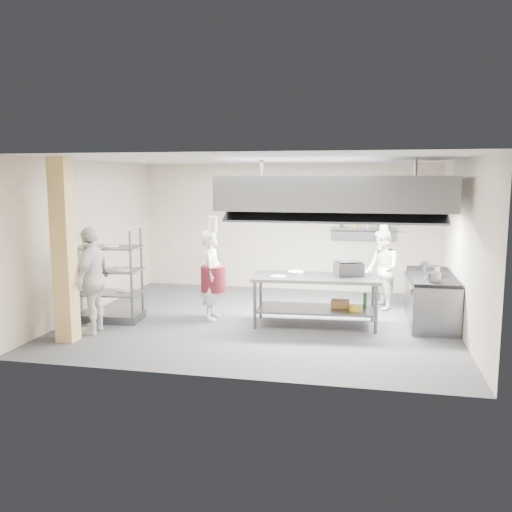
% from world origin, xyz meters
% --- Properties ---
extents(floor, '(7.00, 7.00, 0.00)m').
position_xyz_m(floor, '(0.00, 0.00, 0.00)').
color(floor, '#2E2E30').
rests_on(floor, ground).
extents(ceiling, '(7.00, 7.00, 0.00)m').
position_xyz_m(ceiling, '(0.00, 0.00, 3.00)').
color(ceiling, silver).
rests_on(ceiling, wall_back).
extents(wall_back, '(7.00, 0.00, 7.00)m').
position_xyz_m(wall_back, '(0.00, 3.00, 1.50)').
color(wall_back, '#AF9F8B').
rests_on(wall_back, ground).
extents(wall_left, '(0.00, 6.00, 6.00)m').
position_xyz_m(wall_left, '(-3.50, 0.00, 1.50)').
color(wall_left, '#AF9F8B').
rests_on(wall_left, ground).
extents(wall_right, '(0.00, 6.00, 6.00)m').
position_xyz_m(wall_right, '(3.50, 0.00, 1.50)').
color(wall_right, '#AF9F8B').
rests_on(wall_right, ground).
extents(column, '(0.30, 0.30, 3.00)m').
position_xyz_m(column, '(-2.90, -1.90, 1.50)').
color(column, '#E2BE74').
rests_on(column, floor).
extents(exhaust_hood, '(4.00, 2.50, 0.60)m').
position_xyz_m(exhaust_hood, '(1.30, 0.40, 2.40)').
color(exhaust_hood, slate).
rests_on(exhaust_hood, ceiling).
extents(hood_strip_a, '(1.60, 0.12, 0.04)m').
position_xyz_m(hood_strip_a, '(0.40, 0.40, 2.08)').
color(hood_strip_a, white).
rests_on(hood_strip_a, exhaust_hood).
extents(hood_strip_b, '(1.60, 0.12, 0.04)m').
position_xyz_m(hood_strip_b, '(2.20, 0.40, 2.08)').
color(hood_strip_b, white).
rests_on(hood_strip_b, exhaust_hood).
extents(wall_shelf, '(1.50, 0.28, 0.04)m').
position_xyz_m(wall_shelf, '(1.80, 2.84, 1.50)').
color(wall_shelf, slate).
rests_on(wall_shelf, wall_back).
extents(island, '(2.32, 1.09, 0.91)m').
position_xyz_m(island, '(1.00, -0.12, 0.46)').
color(island, gray).
rests_on(island, floor).
extents(island_worktop, '(2.32, 1.09, 0.06)m').
position_xyz_m(island_worktop, '(1.00, -0.12, 0.88)').
color(island_worktop, slate).
rests_on(island_worktop, island).
extents(island_undershelf, '(2.14, 0.99, 0.04)m').
position_xyz_m(island_undershelf, '(1.00, -0.12, 0.30)').
color(island_undershelf, slate).
rests_on(island_undershelf, island).
extents(pass_rack, '(1.20, 0.76, 1.73)m').
position_xyz_m(pass_rack, '(-2.80, -0.58, 0.86)').
color(pass_rack, slate).
rests_on(pass_rack, floor).
extents(cooking_range, '(0.80, 2.00, 0.84)m').
position_xyz_m(cooking_range, '(3.08, 0.50, 0.42)').
color(cooking_range, gray).
rests_on(cooking_range, floor).
extents(range_top, '(0.78, 1.96, 0.06)m').
position_xyz_m(range_top, '(3.08, 0.50, 0.87)').
color(range_top, black).
rests_on(range_top, cooking_range).
extents(chef_head, '(0.46, 0.65, 1.69)m').
position_xyz_m(chef_head, '(-0.96, -0.07, 0.85)').
color(chef_head, silver).
rests_on(chef_head, floor).
extents(chef_line, '(0.84, 0.95, 1.63)m').
position_xyz_m(chef_line, '(2.20, 1.40, 0.82)').
color(chef_line, silver).
rests_on(chef_line, floor).
extents(chef_plating, '(0.52, 1.11, 1.85)m').
position_xyz_m(chef_plating, '(-2.72, -1.36, 0.93)').
color(chef_plating, silver).
rests_on(chef_plating, floor).
extents(griddle, '(0.58, 0.51, 0.23)m').
position_xyz_m(griddle, '(1.57, 0.09, 1.03)').
color(griddle, slate).
rests_on(griddle, island_worktop).
extents(wicker_basket, '(0.33, 0.23, 0.14)m').
position_xyz_m(wicker_basket, '(1.44, -0.01, 0.39)').
color(wicker_basket, olive).
rests_on(wicker_basket, island_undershelf).
extents(stockpot, '(0.28, 0.28, 0.20)m').
position_xyz_m(stockpot, '(3.05, 0.32, 1.00)').
color(stockpot, gray).
rests_on(stockpot, range_top).
extents(plate_stack, '(0.28, 0.28, 0.05)m').
position_xyz_m(plate_stack, '(-2.80, -0.58, 0.55)').
color(plate_stack, silver).
rests_on(plate_stack, pass_rack).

